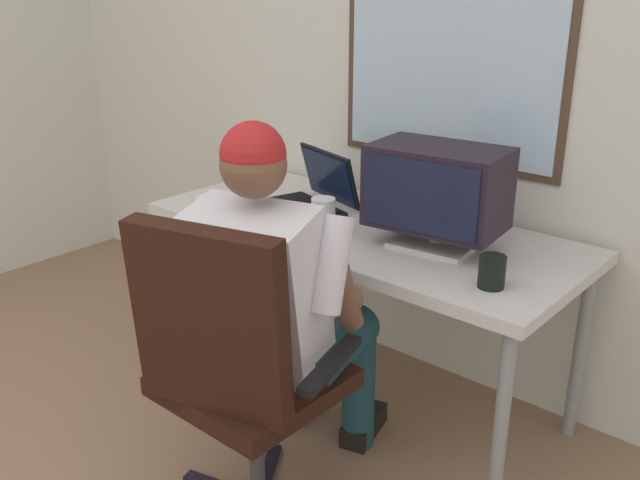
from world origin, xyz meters
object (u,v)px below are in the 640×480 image
Objects in this scene: laptop at (313,193)px; desk_speaker at (380,190)px; wine_glass at (323,211)px; desk at (361,240)px; crt_monitor at (437,189)px; office_chair at (233,361)px; coffee_mug at (492,272)px; person_seated at (279,302)px; cd_case at (226,203)px.

desk_speaker is (0.25, 0.11, 0.04)m from laptop.
wine_glass is (0.26, -0.24, 0.04)m from laptop.
desk is 3.51× the size of crt_monitor.
office_chair is 1.02m from laptop.
coffee_mug is (0.65, -0.19, 0.11)m from desk.
office_chair is 0.82m from coffee_mug.
desk_speaker is (-0.16, 0.74, 0.17)m from person_seated.
coffee_mug is (1.24, -0.03, 0.05)m from cd_case.
wine_glass is at bearing -42.84° from laptop.
laptop is 2.41× the size of cd_case.
desk_speaker reaches higher than cd_case.
office_chair reaches higher than cd_case.
coffee_mug is (0.67, 0.01, -0.05)m from wine_glass.
crt_monitor reaches higher than laptop.
crt_monitor reaches higher than wine_glass.
desk is 0.23m from desk_speaker.
laptop is (-0.41, 0.63, 0.13)m from person_seated.
person_seated is 0.84m from cd_case.
desk_speaker is 0.76m from coffee_mug.
cd_case is (-0.77, 0.68, 0.15)m from office_chair.
desk is 3.99× the size of laptop.
coffee_mug is at bearing -1.39° from cd_case.
office_chair is 5.96× the size of cd_case.
crt_monitor is at bearing 70.27° from person_seated.
crt_monitor reaches higher than office_chair.
crt_monitor is 0.64m from laptop.
crt_monitor is (0.15, 0.83, 0.36)m from office_chair.
desk_speaker is 1.96× the size of coffee_mug.
office_chair is 1.04m from cd_case.
desk is 0.68m from coffee_mug.
crt_monitor is at bearing -5.24° from laptop.
wine_glass is 1.47× the size of coffee_mug.
wine_glass is 0.58m from cd_case.
desk_speaker is at bearing 152.92° from coffee_mug.
crt_monitor is at bearing 9.08° from cd_case.
coffee_mug is at bearing -27.08° from desk_speaker.
person_seated reaches higher than crt_monitor.
laptop is 2.82× the size of wine_glass.
cd_case is at bearing -146.28° from laptop.
coffee_mug is at bearing -16.23° from desk.
desk is at bearing 102.36° from office_chair.
person_seated is at bearing -109.73° from crt_monitor.
coffee_mug reaches higher than cd_case.
office_chair is at bearing -41.39° from cd_case.
coffee_mug is (0.32, -0.18, -0.16)m from crt_monitor.
laptop is at bearing 117.87° from office_chair.
person_seated is at bearing -30.98° from cd_case.
crt_monitor is at bearing 27.93° from wine_glass.
person_seated is 0.78m from desk_speaker.
laptop reaches higher than desk.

